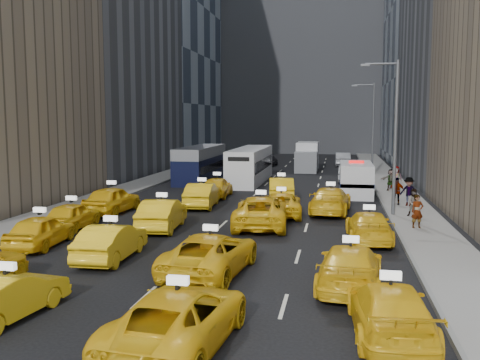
% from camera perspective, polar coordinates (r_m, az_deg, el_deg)
% --- Properties ---
extents(ground, '(160.00, 160.00, 0.00)m').
position_cam_1_polar(ground, '(21.49, -6.41, -8.90)').
color(ground, black).
rests_on(ground, ground).
extents(sidewalk_west, '(3.00, 90.00, 0.15)m').
position_cam_1_polar(sidewalk_west, '(48.10, -9.84, -0.22)').
color(sidewalk_west, gray).
rests_on(sidewalk_west, ground).
extents(sidewalk_east, '(3.00, 90.00, 0.15)m').
position_cam_1_polar(sidewalk_east, '(45.40, 15.90, -0.78)').
color(sidewalk_east, gray).
rests_on(sidewalk_east, ground).
extents(curb_west, '(0.15, 90.00, 0.18)m').
position_cam_1_polar(curb_west, '(47.62, -8.21, -0.24)').
color(curb_west, slate).
rests_on(curb_west, ground).
extents(curb_east, '(0.15, 90.00, 0.18)m').
position_cam_1_polar(curb_east, '(45.28, 14.08, -0.73)').
color(curb_east, slate).
rests_on(curb_east, ground).
extents(building_west_far, '(16.00, 22.00, 42.00)m').
position_cam_1_polar(building_west_far, '(79.91, -9.72, 17.56)').
color(building_west_far, '#2D3847').
rests_on(building_west_far, ground).
extents(building_backdrop, '(30.00, 12.00, 40.00)m').
position_cam_1_polar(building_backdrop, '(93.11, 6.73, 15.41)').
color(building_backdrop, slate).
rests_on(building_backdrop, ground).
extents(streetlight_near, '(2.15, 0.22, 9.00)m').
position_cam_1_polar(streetlight_near, '(31.99, 16.05, 4.91)').
color(streetlight_near, '#595B60').
rests_on(streetlight_near, ground).
extents(streetlight_far, '(2.15, 0.22, 9.00)m').
position_cam_1_polar(streetlight_far, '(51.92, 13.88, 5.54)').
color(streetlight_far, '#595B60').
rests_on(streetlight_far, ground).
extents(taxi_1, '(1.93, 4.19, 1.33)m').
position_cam_1_polar(taxi_1, '(17.01, -23.51, -11.29)').
color(taxi_1, yellow).
rests_on(taxi_1, ground).
extents(taxi_2, '(2.97, 5.61, 1.50)m').
position_cam_1_polar(taxi_2, '(13.94, -6.59, -14.39)').
color(taxi_2, yellow).
rests_on(taxi_2, ground).
extents(taxi_3, '(2.29, 5.01, 1.42)m').
position_cam_1_polar(taxi_3, '(15.03, 15.66, -13.17)').
color(taxi_3, yellow).
rests_on(taxi_3, ground).
extents(taxi_4, '(1.98, 4.36, 1.45)m').
position_cam_1_polar(taxi_4, '(25.61, -20.50, -5.08)').
color(taxi_4, yellow).
rests_on(taxi_4, ground).
extents(taxi_5, '(1.67, 4.53, 1.48)m').
position_cam_1_polar(taxi_5, '(22.47, -13.58, -6.41)').
color(taxi_5, yellow).
rests_on(taxi_5, ground).
extents(taxi_6, '(3.08, 5.67, 1.51)m').
position_cam_1_polar(taxi_6, '(19.99, -3.14, -7.82)').
color(taxi_6, yellow).
rests_on(taxi_6, ground).
extents(taxi_7, '(2.47, 5.21, 1.47)m').
position_cam_1_polar(taxi_7, '(18.69, 11.67, -9.05)').
color(taxi_7, yellow).
rests_on(taxi_7, ground).
extents(taxi_8, '(1.68, 4.10, 1.39)m').
position_cam_1_polar(taxi_8, '(29.18, -17.49, -3.63)').
color(taxi_8, yellow).
rests_on(taxi_8, ground).
extents(taxi_9, '(2.14, 4.99, 1.60)m').
position_cam_1_polar(taxi_9, '(27.90, -8.31, -3.63)').
color(taxi_9, yellow).
rests_on(taxi_9, ground).
extents(taxi_10, '(3.21, 6.10, 1.64)m').
position_cam_1_polar(taxi_10, '(28.29, 2.24, -3.39)').
color(taxi_10, yellow).
rests_on(taxi_10, ground).
extents(taxi_11, '(2.16, 4.89, 1.40)m').
position_cam_1_polar(taxi_11, '(25.75, 13.57, -4.84)').
color(taxi_11, yellow).
rests_on(taxi_11, ground).
extents(taxi_12, '(2.22, 4.94, 1.65)m').
position_cam_1_polar(taxi_12, '(33.30, -13.50, -2.04)').
color(taxi_12, yellow).
rests_on(taxi_12, ground).
extents(taxi_13, '(2.06, 4.93, 1.59)m').
position_cam_1_polar(taxi_13, '(34.59, -4.08, -1.60)').
color(taxi_13, yellow).
rests_on(taxi_13, ground).
extents(taxi_14, '(2.75, 5.17, 1.38)m').
position_cam_1_polar(taxi_14, '(31.57, 4.42, -2.58)').
color(taxi_14, yellow).
rests_on(taxi_14, ground).
extents(taxi_15, '(2.64, 5.61, 1.58)m').
position_cam_1_polar(taxi_15, '(32.73, 9.62, -2.15)').
color(taxi_15, yellow).
rests_on(taxi_15, ground).
extents(taxi_16, '(1.85, 4.44, 1.50)m').
position_cam_1_polar(taxi_16, '(38.91, -2.46, -0.73)').
color(taxi_16, yellow).
rests_on(taxi_16, ground).
extents(taxi_17, '(2.23, 4.93, 1.57)m').
position_cam_1_polar(taxi_17, '(37.79, 4.43, -0.92)').
color(taxi_17, yellow).
rests_on(taxi_17, ground).
extents(nypd_van, '(3.04, 6.27, 2.59)m').
position_cam_1_polar(nypd_van, '(40.73, 12.26, 0.05)').
color(nypd_van, silver).
rests_on(nypd_van, ground).
extents(double_decker, '(3.66, 10.85, 3.09)m').
position_cam_1_polar(double_decker, '(49.25, -4.21, 1.72)').
color(double_decker, black).
rests_on(double_decker, ground).
extents(city_bus, '(2.99, 11.93, 3.06)m').
position_cam_1_polar(city_bus, '(47.93, 1.13, 1.58)').
color(city_bus, silver).
rests_on(city_bus, ground).
extents(box_truck, '(2.53, 6.80, 3.07)m').
position_cam_1_polar(box_truck, '(58.81, 7.18, 2.46)').
color(box_truck, silver).
rests_on(box_truck, ground).
extents(misc_car_0, '(1.73, 4.58, 1.49)m').
position_cam_1_polar(misc_car_0, '(49.21, 11.43, 0.68)').
color(misc_car_0, '#A6AAAE').
rests_on(misc_car_0, ground).
extents(misc_car_1, '(2.38, 4.95, 1.36)m').
position_cam_1_polar(misc_car_1, '(61.80, -0.88, 1.95)').
color(misc_car_1, black).
rests_on(misc_car_1, ground).
extents(misc_car_2, '(2.38, 5.30, 1.51)m').
position_cam_1_polar(misc_car_2, '(67.72, 6.93, 2.37)').
color(misc_car_2, slate).
rests_on(misc_car_2, ground).
extents(misc_car_3, '(1.78, 4.01, 1.34)m').
position_cam_1_polar(misc_car_3, '(64.19, 3.16, 2.10)').
color(misc_car_3, black).
rests_on(misc_car_3, ground).
extents(misc_car_4, '(1.78, 4.94, 1.62)m').
position_cam_1_polar(misc_car_4, '(65.31, 10.91, 2.19)').
color(misc_car_4, '#9FA1A6').
rests_on(misc_car_4, ground).
extents(pedestrian_0, '(0.71, 0.56, 1.71)m').
position_cam_1_polar(pedestrian_0, '(28.74, 18.38, -3.19)').
color(pedestrian_0, gray).
rests_on(pedestrian_0, sidewalk_east).
extents(pedestrian_1, '(0.82, 0.52, 1.59)m').
position_cam_1_polar(pedestrian_1, '(32.00, 18.09, -2.31)').
color(pedestrian_1, gray).
rests_on(pedestrian_1, sidewalk_east).
extents(pedestrian_2, '(1.28, 0.86, 1.84)m').
position_cam_1_polar(pedestrian_2, '(35.74, 17.57, -1.18)').
color(pedestrian_2, gray).
rests_on(pedestrian_2, sidewalk_east).
extents(pedestrian_3, '(1.08, 0.57, 1.78)m').
position_cam_1_polar(pedestrian_3, '(35.95, 16.34, -1.14)').
color(pedestrian_3, gray).
rests_on(pedestrian_3, sidewalk_east).
extents(pedestrian_4, '(0.94, 0.54, 1.90)m').
position_cam_1_polar(pedestrian_4, '(42.98, 16.31, 0.17)').
color(pedestrian_4, gray).
rests_on(pedestrian_4, sidewalk_east).
extents(pedestrian_5, '(1.56, 0.48, 1.67)m').
position_cam_1_polar(pedestrian_5, '(42.93, 15.79, 0.03)').
color(pedestrian_5, gray).
rests_on(pedestrian_5, sidewalk_east).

